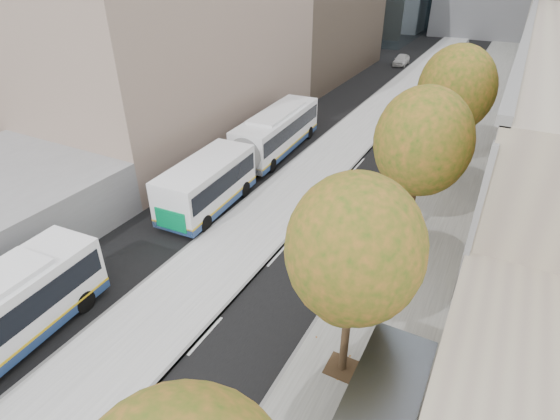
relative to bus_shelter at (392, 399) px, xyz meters
The scene contains 8 objects.
bus_platform 25.96m from the bus_shelter, 111.69° to the left, with size 4.25×150.00×0.15m, color #AAAAAA.
sidewalk 24.19m from the bus_shelter, 93.72° to the left, with size 4.75×150.00×0.08m, color gray.
bus_shelter is the anchor object (origin of this frame).
tree_c 4.23m from the bus_shelter, 135.67° to the left, with size 4.20×4.20×7.28m.
tree_d 11.70m from the bus_shelter, 100.71° to the left, with size 4.40×4.40×7.60m.
tree_e 20.45m from the bus_shelter, 95.95° to the left, with size 4.60×4.60×7.92m.
bus_far 19.63m from the bus_shelter, 132.63° to the left, with size 3.45×17.57×2.91m.
distant_car 52.96m from the bus_shelter, 104.02° to the left, with size 1.63×4.05×1.38m, color silver.
Camera 1 is at (6.58, 2.69, 12.85)m, focal length 28.00 mm.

